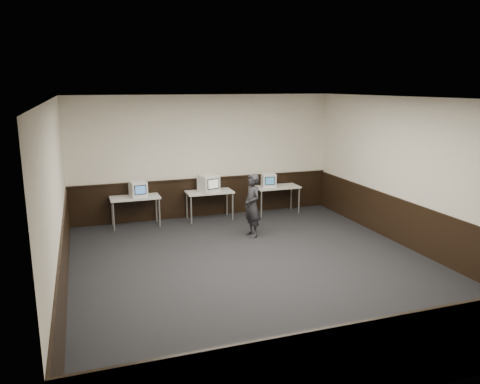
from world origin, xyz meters
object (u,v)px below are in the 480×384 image
object	(u,v)px
desk_left	(135,200)
person	(252,205)
desk_center	(210,194)
emac_right	(269,180)
emac_center	(209,183)
emac_left	(138,189)
desk_right	(277,189)

from	to	relation	value
desk_left	person	distance (m)	2.98
desk_center	desk_left	bearing A→B (deg)	180.00
desk_center	emac_right	world-z (taller)	emac_right
desk_left	desk_center	world-z (taller)	same
emac_center	desk_left	bearing A→B (deg)	163.19
emac_left	person	size ratio (longest dim) A/B	0.31
emac_left	emac_right	bearing A→B (deg)	-7.67
desk_center	emac_center	bearing A→B (deg)	-124.95
desk_center	person	size ratio (longest dim) A/B	0.82
desk_center	desk_right	size ratio (longest dim) A/B	1.00
person	emac_left	bearing A→B (deg)	-132.11
emac_center	person	bearing A→B (deg)	-85.38
desk_right	emac_right	world-z (taller)	emac_right
desk_left	emac_left	xyz separation A→B (m)	(0.09, -0.03, 0.26)
desk_right	emac_center	xyz separation A→B (m)	(-1.93, -0.05, 0.29)
desk_center	emac_left	size ratio (longest dim) A/B	2.61
emac_left	emac_center	world-z (taller)	emac_center
emac_center	person	distance (m)	1.75
desk_center	emac_center	size ratio (longest dim) A/B	2.13
person	desk_center	bearing A→B (deg)	-168.88
emac_right	person	bearing A→B (deg)	-112.14
desk_right	person	distance (m)	2.15
emac_center	emac_right	world-z (taller)	emac_center
emac_right	person	xyz separation A→B (m)	(-1.09, -1.68, -0.20)
desk_center	person	xyz separation A→B (m)	(0.56, -1.68, 0.05)
emac_left	emac_right	distance (m)	3.47
desk_left	emac_right	world-z (taller)	emac_right
emac_left	emac_right	xyz separation A→B (m)	(3.47, 0.03, -0.01)
desk_right	person	xyz separation A→B (m)	(-1.34, -1.68, 0.05)
desk_center	emac_left	distance (m)	1.83
desk_left	emac_right	xyz separation A→B (m)	(3.55, 0.01, 0.25)
emac_left	emac_center	distance (m)	1.78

